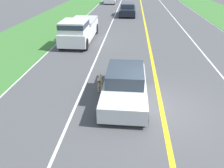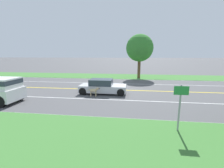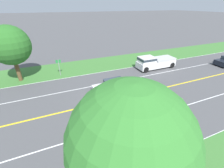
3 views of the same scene
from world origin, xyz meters
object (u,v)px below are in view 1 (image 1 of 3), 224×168
at_px(ego_car, 125,85).
at_px(car_trailing_near, 128,10).
at_px(pickup_truck, 79,29).
at_px(dog, 100,80).

relative_size(ego_car, car_trailing_near, 0.99).
bearing_deg(pickup_truck, ego_car, 115.06).
height_order(pickup_truck, car_trailing_near, pickup_truck).
distance_m(ego_car, car_trailing_near, 19.61).
bearing_deg(dog, ego_car, 150.82).
bearing_deg(ego_car, dog, -24.49).
distance_m(ego_car, dog, 1.27).
height_order(dog, pickup_truck, pickup_truck).
height_order(dog, car_trailing_near, car_trailing_near).
relative_size(dog, pickup_truck, 0.19).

